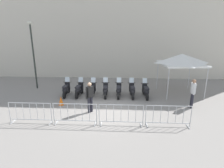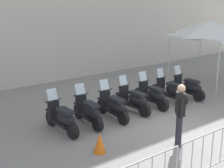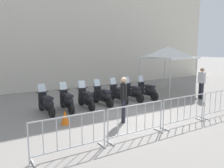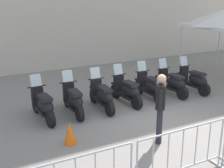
{
  "view_description": "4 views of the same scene",
  "coord_description": "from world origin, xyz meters",
  "views": [
    {
      "loc": [
        0.3,
        -9.7,
        4.3
      ],
      "look_at": [
        0.63,
        1.53,
        1.11
      ],
      "focal_mm": 28.91,
      "sensor_mm": 36.0,
      "label": 1
    },
    {
      "loc": [
        -7.1,
        -4.93,
        3.93
      ],
      "look_at": [
        -0.57,
        2.54,
        1.12
      ],
      "focal_mm": 49.55,
      "sensor_mm": 36.0,
      "label": 2
    },
    {
      "loc": [
        -5.96,
        -6.69,
        2.81
      ],
      "look_at": [
        0.92,
        2.52,
        0.96
      ],
      "focal_mm": 36.27,
      "sensor_mm": 36.0,
      "label": 3
    },
    {
      "loc": [
        -5.22,
        -5.37,
        3.58
      ],
      "look_at": [
        -0.55,
        2.0,
        0.88
      ],
      "focal_mm": 48.27,
      "sensor_mm": 36.0,
      "label": 4
    }
  ],
  "objects": [
    {
      "name": "ground_plane",
      "position": [
        0.0,
        0.0,
        0.0
      ],
      "size": [
        120.0,
        120.0,
        0.0
      ],
      "primitive_type": "plane",
      "color": "gray"
    },
    {
      "name": "motorcycle_0",
      "position": [
        -2.59,
        2.46,
        0.45
      ],
      "size": [
        0.56,
        1.72,
        1.24
      ],
      "color": "black",
      "rests_on": "ground"
    },
    {
      "name": "motorcycle_4",
      "position": [
        1.11,
        2.2,
        0.45
      ],
      "size": [
        0.56,
        1.73,
        1.24
      ],
      "color": "black",
      "rests_on": "ground"
    },
    {
      "name": "canopy_tent",
      "position": [
        5.55,
        2.76,
        2.52
      ],
      "size": [
        2.82,
        2.82,
        2.91
      ],
      "color": "silver",
      "rests_on": "ground"
    },
    {
      "name": "traffic_cone",
      "position": [
        -2.54,
        0.77,
        0.28
      ],
      "size": [
        0.32,
        0.32,
        0.55
      ],
      "primitive_type": "cone",
      "color": "orange",
      "rests_on": "ground"
    },
    {
      "name": "motorcycle_2",
      "position": [
        -0.75,
        2.26,
        0.45
      ],
      "size": [
        0.6,
        1.72,
        1.24
      ],
      "color": "black",
      "rests_on": "ground"
    },
    {
      "name": "motorcycle_1",
      "position": [
        -1.67,
        2.39,
        0.45
      ],
      "size": [
        0.62,
        1.72,
        1.24
      ],
      "color": "black",
      "rests_on": "ground"
    },
    {
      "name": "motorcycle_6",
      "position": [
        2.96,
        1.97,
        0.45
      ],
      "size": [
        0.56,
        1.72,
        1.24
      ],
      "color": "black",
      "rests_on": "ground"
    },
    {
      "name": "motorcycle_5",
      "position": [
        2.04,
        2.1,
        0.45
      ],
      "size": [
        0.56,
        1.72,
        1.24
      ],
      "color": "black",
      "rests_on": "ground"
    },
    {
      "name": "motorcycle_3",
      "position": [
        0.19,
        2.26,
        0.45
      ],
      "size": [
        0.56,
        1.72,
        1.24
      ],
      "color": "black",
      "rests_on": "ground"
    },
    {
      "name": "barrier_segment_1",
      "position": [
        -1.25,
        -1.68,
        0.53
      ],
      "size": [
        2.13,
        0.6,
        1.07
      ],
      "color": "#B2B5B7",
      "rests_on": "ground"
    },
    {
      "name": "officer_mid_plaza",
      "position": [
        -0.65,
        -0.31,
        0.98
      ],
      "size": [
        0.41,
        0.42,
        1.73
      ],
      "color": "#23232D",
      "rests_on": "ground"
    }
  ]
}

